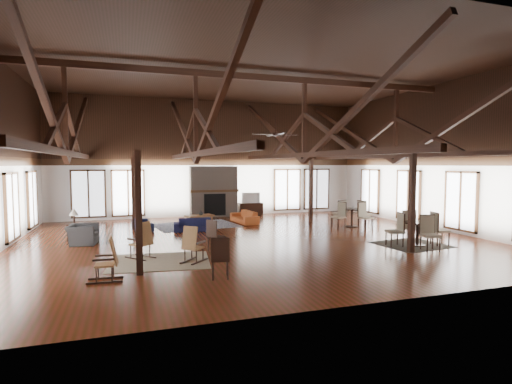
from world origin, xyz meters
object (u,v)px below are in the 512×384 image
object	(u,v)px
tv_console	(251,209)
coffee_table	(200,216)
cafe_table_near	(417,229)
cafe_table_far	(352,214)
sofa_navy_front	(195,225)
sofa_orange	(244,217)
sofa_navy_left	(143,223)
armchair	(83,234)

from	to	relation	value
tv_console	coffee_table	bearing A→B (deg)	-138.59
cafe_table_near	cafe_table_far	bearing A→B (deg)	88.85
sofa_navy_front	cafe_table_far	bearing A→B (deg)	-3.00
cafe_table_near	cafe_table_far	distance (m)	4.19
coffee_table	cafe_table_far	distance (m)	6.66
sofa_navy_front	sofa_orange	world-z (taller)	sofa_orange
coffee_table	cafe_table_near	xyz separation A→B (m)	(6.11, -6.61, 0.14)
sofa_navy_front	cafe_table_near	world-z (taller)	cafe_table_near
sofa_navy_front	tv_console	xyz separation A→B (m)	(3.67, 4.24, 0.07)
sofa_navy_left	armchair	distance (m)	3.29
sofa_navy_front	coffee_table	xyz separation A→B (m)	(0.42, 1.38, 0.16)
cafe_table_near	sofa_navy_left	bearing A→B (deg)	143.65
sofa_navy_left	armchair	xyz separation A→B (m)	(-2.04, -2.57, 0.08)
coffee_table	tv_console	size ratio (longest dim) A/B	1.04
sofa_orange	cafe_table_near	distance (m)	7.92
sofa_navy_front	armchair	distance (m)	4.34
sofa_navy_left	tv_console	bearing A→B (deg)	-67.19
sofa_navy_left	cafe_table_far	xyz separation A→B (m)	(8.64, -2.11, 0.30)
coffee_table	sofa_navy_left	bearing A→B (deg)	171.32
armchair	cafe_table_far	distance (m)	10.70
cafe_table_near	armchair	bearing A→B (deg)	160.63
sofa_orange	armchair	size ratio (longest dim) A/B	1.82
sofa_navy_front	sofa_navy_left	bearing A→B (deg)	158.12
sofa_navy_left	coffee_table	size ratio (longest dim) A/B	1.28
coffee_table	armchair	size ratio (longest dim) A/B	1.31
sofa_navy_left	tv_console	world-z (taller)	tv_console
sofa_navy_front	tv_console	distance (m)	5.61
sofa_navy_left	cafe_table_near	size ratio (longest dim) A/B	0.79
sofa_orange	cafe_table_far	size ratio (longest dim) A/B	0.86
cafe_table_near	sofa_navy_front	bearing A→B (deg)	141.33
tv_console	sofa_navy_left	bearing A→B (deg)	-150.83
tv_console	armchair	bearing A→B (deg)	-143.38
sofa_navy_front	sofa_orange	bearing A→B (deg)	38.12
sofa_orange	coffee_table	distance (m)	2.15
sofa_orange	tv_console	distance (m)	2.86
coffee_table	armchair	bearing A→B (deg)	-163.23
sofa_orange	tv_console	world-z (taller)	tv_console
sofa_orange	coffee_table	world-z (taller)	sofa_orange
sofa_navy_left	coffee_table	world-z (taller)	sofa_navy_left
coffee_table	cafe_table_near	size ratio (longest dim) A/B	0.62
sofa_navy_left	armchair	bearing A→B (deg)	135.18
sofa_navy_left	armchair	size ratio (longest dim) A/B	1.67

